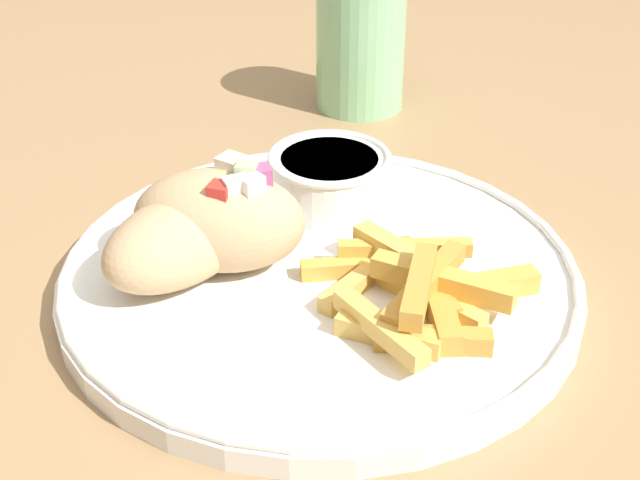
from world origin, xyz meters
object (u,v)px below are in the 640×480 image
object	(u,v)px
water_glass	(360,50)
fries_pile	(418,290)
pita_sandwich_far	(220,217)
plate	(320,275)
pita_sandwich_near	(183,238)
sauce_ramekin	(329,176)

from	to	relation	value
water_glass	fries_pile	bearing A→B (deg)	-92.39
pita_sandwich_far	fries_pile	xyz separation A→B (m)	(0.11, -0.06, -0.02)
plate	pita_sandwich_far	distance (m)	0.07
pita_sandwich_near	fries_pile	xyz separation A→B (m)	(0.13, -0.05, -0.01)
pita_sandwich_far	fries_pile	size ratio (longest dim) A/B	0.86
plate	fries_pile	bearing A→B (deg)	-40.26
pita_sandwich_near	water_glass	xyz separation A→B (m)	(0.14, 0.27, 0.01)
plate	sauce_ramekin	bearing A→B (deg)	79.49
fries_pile	water_glass	size ratio (longest dim) A/B	1.23
sauce_ramekin	plate	bearing A→B (deg)	-100.51
fries_pile	sauce_ramekin	world-z (taller)	sauce_ramekin
plate	fries_pile	world-z (taller)	fries_pile
plate	sauce_ramekin	xyz separation A→B (m)	(0.01, 0.08, 0.02)
sauce_ramekin	water_glass	xyz separation A→B (m)	(0.05, 0.19, 0.02)
pita_sandwich_far	water_glass	bearing A→B (deg)	79.77
pita_sandwich_far	fries_pile	distance (m)	0.12
plate	pita_sandwich_near	world-z (taller)	pita_sandwich_near
water_glass	pita_sandwich_near	bearing A→B (deg)	-117.87
plate	fries_pile	xyz separation A→B (m)	(0.05, -0.04, 0.01)
pita_sandwich_near	pita_sandwich_far	bearing A→B (deg)	-14.09
pita_sandwich_near	fries_pile	bearing A→B (deg)	-61.80
water_glass	sauce_ramekin	bearing A→B (deg)	-104.09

